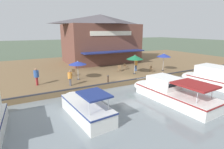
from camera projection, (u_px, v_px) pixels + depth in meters
ground_plane at (130, 85)px, 20.08m from camera, size 220.00×220.00×0.00m
quay_deck at (93, 66)px, 29.37m from camera, size 22.00×56.00×0.60m
quay_edge_fender at (130, 80)px, 20.00m from camera, size 0.20×50.40×0.10m
waterfront_restaurant at (101, 38)px, 31.32m from camera, size 10.35×12.90×8.27m
patio_umbrella_mid_patio_right at (78, 63)px, 19.90m from camera, size 2.01×2.01×2.19m
patio_umbrella_mid_patio_left at (135, 57)px, 22.49m from camera, size 2.16×2.16×2.51m
patio_umbrella_by_entrance at (164, 55)px, 24.31m from camera, size 1.95×1.95×2.47m
cafe_chair_under_first_umbrella at (119, 68)px, 24.35m from camera, size 0.59×0.59×0.85m
cafe_chair_facing_river at (152, 68)px, 23.98m from camera, size 0.53×0.53×0.85m
cafe_chair_beside_entrance at (74, 72)px, 21.94m from camera, size 0.45×0.45×0.85m
cafe_chair_mid_patio at (125, 66)px, 25.56m from camera, size 0.53×0.53×0.85m
person_at_quay_edge at (70, 76)px, 17.82m from camera, size 0.46×0.46×1.61m
person_mid_patio at (136, 63)px, 24.42m from camera, size 0.48×0.48×1.69m
person_near_entrance at (36, 75)px, 17.94m from camera, size 0.51×0.51×1.81m
motorboat_mid_row at (168, 91)px, 15.90m from camera, size 8.67×3.19×2.05m
motorboat_nearest_quay at (217, 79)px, 19.44m from camera, size 9.01×3.93×2.21m
motorboat_second_along at (83, 106)px, 12.92m from camera, size 6.12×2.47×2.16m
mooring_post at (108, 79)px, 18.90m from camera, size 0.22×0.22×0.82m
tree_upstream_bank at (80, 34)px, 33.88m from camera, size 3.46×3.29×6.70m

